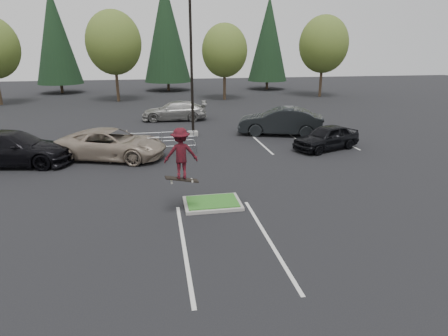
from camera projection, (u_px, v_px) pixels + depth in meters
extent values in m
plane|color=black|center=(212.00, 205.00, 14.60)|extent=(120.00, 120.00, 0.00)
cube|color=gray|center=(212.00, 203.00, 14.59)|extent=(2.20, 1.60, 0.12)
cube|color=#255C1D|center=(212.00, 202.00, 14.56)|extent=(1.95, 1.35, 0.05)
cube|color=silver|center=(115.00, 150.00, 22.24)|extent=(0.12, 5.20, 0.01)
cube|color=silver|center=(67.00, 152.00, 21.78)|extent=(0.12, 5.20, 0.01)
cube|color=silver|center=(17.00, 155.00, 21.32)|extent=(0.12, 5.20, 0.01)
cube|color=silver|center=(261.00, 144.00, 23.79)|extent=(0.12, 5.20, 0.01)
cube|color=silver|center=(301.00, 142.00, 24.26)|extent=(0.12, 5.20, 0.01)
cube|color=silver|center=(340.00, 140.00, 24.72)|extent=(0.12, 5.20, 0.01)
cube|color=silver|center=(184.00, 246.00, 11.57)|extent=(0.12, 6.00, 0.01)
cube|color=silver|center=(268.00, 239.00, 12.03)|extent=(0.12, 6.00, 0.01)
cube|color=gray|center=(193.00, 133.00, 25.86)|extent=(0.60, 0.60, 0.30)
cylinder|color=black|center=(191.00, 61.00, 24.36)|extent=(0.18, 0.18, 10.00)
cylinder|color=#38281C|center=(117.00, 85.00, 41.55)|extent=(0.32, 0.32, 3.50)
ellipsoid|color=#3E5D22|center=(114.00, 43.00, 40.15)|extent=(5.89, 5.89, 6.77)
sphere|color=#3E5D22|center=(120.00, 50.00, 40.20)|extent=(3.68, 3.68, 3.68)
sphere|color=#3E5D22|center=(110.00, 48.00, 40.61)|extent=(4.05, 4.05, 4.05)
cylinder|color=#38281C|center=(225.00, 86.00, 43.03)|extent=(0.32, 0.32, 3.04)
ellipsoid|color=#3E5D22|center=(225.00, 51.00, 41.81)|extent=(5.12, 5.12, 5.89)
sphere|color=#3E5D22|center=(230.00, 57.00, 41.83)|extent=(3.20, 3.20, 3.20)
sphere|color=#3E5D22|center=(220.00, 55.00, 42.25)|extent=(3.52, 3.52, 3.52)
cylinder|color=#38281C|center=(321.00, 82.00, 45.50)|extent=(0.32, 0.32, 3.42)
ellipsoid|color=#3E5D22|center=(324.00, 44.00, 44.13)|extent=(5.76, 5.76, 6.62)
sphere|color=#3E5D22|center=(329.00, 51.00, 44.18)|extent=(3.60, 3.60, 3.60)
sphere|color=#3E5D22|center=(318.00, 49.00, 44.59)|extent=(3.96, 3.96, 3.96)
cylinder|color=#38281C|center=(62.00, 88.00, 49.41)|extent=(0.36, 0.36, 1.20)
cone|color=black|center=(55.00, 36.00, 47.40)|extent=(5.72, 5.72, 11.80)
cylinder|color=#38281C|center=(168.00, 86.00, 52.29)|extent=(0.36, 0.36, 1.20)
cone|color=black|center=(166.00, 31.00, 50.04)|extent=(6.38, 6.38, 13.30)
cylinder|color=#38281C|center=(267.00, 85.00, 53.76)|extent=(0.36, 0.36, 1.20)
cone|color=black|center=(268.00, 39.00, 51.82)|extent=(5.50, 5.50, 11.30)
cylinder|color=gray|center=(128.00, 148.00, 20.67)|extent=(0.06, 0.06, 1.10)
cylinder|color=gray|center=(129.00, 142.00, 21.92)|extent=(0.06, 0.06, 1.10)
cylinder|color=gray|center=(162.00, 146.00, 21.00)|extent=(0.06, 0.06, 1.10)
cylinder|color=gray|center=(162.00, 141.00, 22.24)|extent=(0.06, 0.06, 1.10)
cylinder|color=gray|center=(196.00, 145.00, 21.32)|extent=(0.06, 0.06, 1.10)
cylinder|color=gray|center=(194.00, 139.00, 22.57)|extent=(0.06, 0.06, 1.10)
cylinder|color=gray|center=(162.00, 147.00, 21.00)|extent=(3.81, 0.05, 0.05)
cylinder|color=gray|center=(162.00, 138.00, 20.84)|extent=(3.81, 0.05, 0.05)
cylinder|color=gray|center=(162.00, 141.00, 22.25)|extent=(3.81, 0.05, 0.05)
cylinder|color=gray|center=(161.00, 132.00, 22.09)|extent=(3.81, 0.05, 0.05)
cube|color=gray|center=(152.00, 141.00, 21.48)|extent=(0.81, 0.50, 0.46)
cube|color=black|center=(182.00, 179.00, 13.31)|extent=(1.20, 0.44, 0.29)
cylinder|color=beige|center=(172.00, 183.00, 13.16)|extent=(0.07, 0.04, 0.07)
cylinder|color=beige|center=(171.00, 181.00, 13.39)|extent=(0.07, 0.04, 0.07)
cylinder|color=beige|center=(192.00, 182.00, 13.28)|extent=(0.07, 0.04, 0.07)
cylinder|color=beige|center=(192.00, 179.00, 13.51)|extent=(0.07, 0.04, 0.07)
imported|color=maroon|center=(181.00, 153.00, 13.02)|extent=(1.19, 0.70, 1.81)
imported|color=gray|center=(111.00, 144.00, 20.44)|extent=(6.43, 4.47, 1.63)
imported|color=black|center=(11.00, 148.00, 19.25)|extent=(6.40, 3.39, 1.77)
imported|color=black|center=(281.00, 121.00, 25.89)|extent=(6.10, 3.77, 1.90)
imported|color=black|center=(327.00, 137.00, 22.30)|extent=(4.63, 3.17, 1.46)
imported|color=gray|center=(175.00, 111.00, 31.12)|extent=(5.50, 2.55, 1.56)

